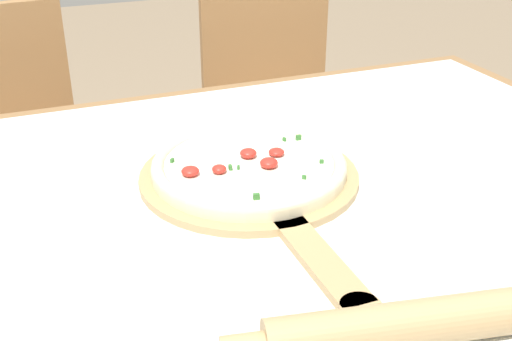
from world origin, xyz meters
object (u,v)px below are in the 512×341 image
Objects in this scene: chair_left at (12,157)px; chair_right at (272,117)px; rolling_pin at (440,320)px; pizza_peel at (255,183)px; pizza at (249,165)px.

chair_left and chair_right have the same top height.
chair_left is at bearing 108.98° from rolling_pin.
chair_left reaches higher than rolling_pin.
pizza reaches higher than pizza_peel.
chair_right is at bearing -5.76° from chair_left.
rolling_pin is 0.52× the size of chair_left.
pizza_peel is 0.61× the size of chair_right.
pizza is 0.42m from rolling_pin.
pizza_peel is at bearing 98.05° from rolling_pin.
chair_right is (0.38, 0.82, -0.26)m from pizza_peel.
pizza_peel is 0.61× the size of chair_left.
pizza is (-0.00, 0.02, 0.02)m from pizza_peel.
chair_right reaches higher than pizza.
chair_left is (-0.42, 1.21, -0.28)m from rolling_pin.
rolling_pin is (0.06, -0.40, 0.02)m from pizza_peel.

